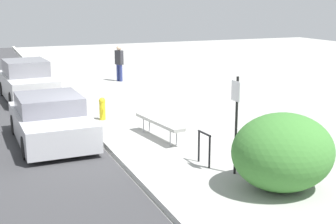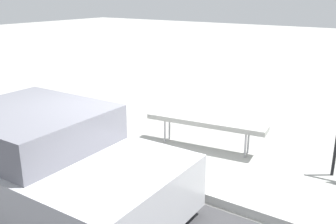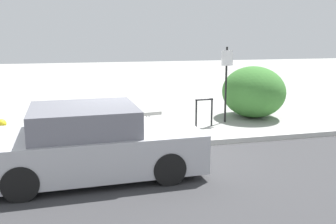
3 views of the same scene
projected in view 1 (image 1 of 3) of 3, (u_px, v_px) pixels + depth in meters
The scene contains 10 objects.
ground_plane at pixel (106, 145), 13.10m from camera, with size 60.00×60.00×0.00m, color #9E9E99.
curb at pixel (106, 143), 13.08m from camera, with size 60.00×0.20×0.13m.
bench at pixel (159, 122), 13.60m from camera, with size 2.31×0.69×0.56m.
bike_rack at pixel (204, 145), 11.44m from camera, with size 0.55×0.09×0.83m.
sign_post at pixel (236, 116), 10.63m from camera, with size 0.36×0.08×2.30m.
fire_hydrant at pixel (102, 108), 15.81m from camera, with size 0.36×0.22×0.77m.
shrub_hedge at pixel (283, 152), 9.88m from camera, with size 1.99×2.23×1.66m.
pedestrian at pixel (119, 62), 23.25m from camera, with size 0.46×0.38×1.77m.
parked_car_near at pixel (51, 120), 13.30m from camera, with size 4.05×2.00×1.34m.
parked_car_far at pixel (27, 82), 19.00m from camera, with size 4.21×2.05×1.60m.
Camera 1 is at (12.22, -3.22, 3.96)m, focal length 50.00 mm.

